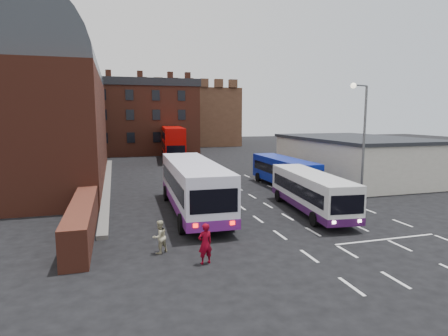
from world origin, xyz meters
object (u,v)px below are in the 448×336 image
object	(u,v)px
bus_red_double	(173,143)
pedestrian_beige	(160,237)
bus_white_outbound	(193,183)
pedestrian_red	(205,244)
bus_blue	(284,170)
bus_white_inbound	(311,189)
street_lamp	(362,133)

from	to	relation	value
bus_red_double	pedestrian_beige	world-z (taller)	bus_red_double
bus_white_outbound	pedestrian_red	world-z (taller)	bus_white_outbound
pedestrian_red	bus_blue	bearing A→B (deg)	-139.14
bus_white_inbound	bus_blue	bearing A→B (deg)	-97.71
bus_blue	pedestrian_red	size ratio (longest dim) A/B	5.33
bus_white_outbound	pedestrian_red	distance (m)	8.90
pedestrian_beige	bus_blue	bearing A→B (deg)	-165.57
bus_blue	street_lamp	xyz separation A→B (m)	(2.32, -7.56, 3.63)
bus_white_outbound	pedestrian_beige	xyz separation A→B (m)	(-3.02, -6.90, -1.21)
bus_white_inbound	pedestrian_red	bearing A→B (deg)	42.64
bus_blue	pedestrian_beige	xyz separation A→B (m)	(-12.54, -13.12, -0.77)
pedestrian_red	pedestrian_beige	size ratio (longest dim) A/B	1.15
bus_white_outbound	bus_white_inbound	xyz separation A→B (m)	(7.47, -2.22, -0.44)
pedestrian_red	pedestrian_beige	bearing A→B (deg)	-59.65
bus_white_outbound	pedestrian_red	bearing A→B (deg)	-96.43
bus_red_double	street_lamp	bearing A→B (deg)	110.74
bus_red_double	street_lamp	xyz separation A→B (m)	(8.69, -30.96, 2.66)
bus_white_outbound	bus_red_double	world-z (taller)	bus_red_double
bus_white_inbound	bus_blue	size ratio (longest dim) A/B	1.02
bus_white_inbound	bus_red_double	size ratio (longest dim) A/B	0.82
bus_blue	bus_red_double	bearing A→B (deg)	-75.30
bus_red_double	pedestrian_beige	size ratio (longest dim) A/B	7.67
street_lamp	pedestrian_red	size ratio (longest dim) A/B	4.74
street_lamp	pedestrian_beige	xyz separation A→B (m)	(-14.85, -5.56, -4.39)
bus_white_outbound	street_lamp	size ratio (longest dim) A/B	1.45
bus_white_inbound	street_lamp	distance (m)	5.74
bus_blue	bus_red_double	xyz separation A→B (m)	(-6.38, 23.40, 0.97)
bus_blue	bus_white_outbound	bearing A→B (deg)	32.62
bus_white_outbound	bus_red_double	bearing A→B (deg)	85.77
bus_red_double	bus_blue	bearing A→B (deg)	110.30
bus_red_double	pedestrian_red	size ratio (longest dim) A/B	6.64
bus_red_double	pedestrian_beige	distance (m)	37.08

